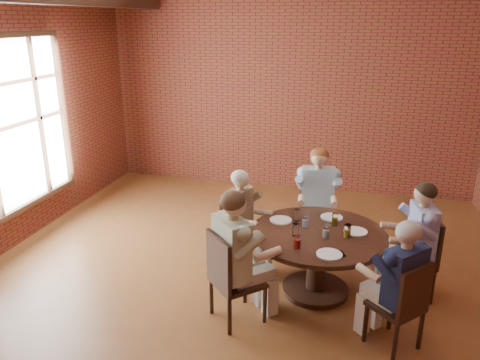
% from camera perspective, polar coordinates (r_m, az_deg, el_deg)
% --- Properties ---
extents(floor, '(7.00, 7.00, 0.00)m').
position_cam_1_polar(floor, '(5.74, -0.06, -12.22)').
color(floor, brown).
rests_on(floor, ground).
extents(wall_back, '(7.00, 0.00, 7.00)m').
position_cam_1_polar(wall_back, '(8.44, 5.91, 10.24)').
color(wall_back, maroon).
rests_on(wall_back, ground).
extents(window, '(0.10, 2.16, 2.36)m').
position_cam_1_polar(window, '(6.90, -25.82, 6.05)').
color(window, white).
rests_on(window, wall_left).
extents(dining_table, '(1.51, 1.51, 0.75)m').
position_cam_1_polar(dining_table, '(5.36, 9.40, -8.46)').
color(dining_table, '#311D10').
rests_on(dining_table, floor).
extents(chair_a, '(0.51, 0.51, 0.94)m').
position_cam_1_polar(chair_a, '(5.62, 21.24, -8.43)').
color(chair_a, '#311D10').
rests_on(chair_a, floor).
extents(diner_a, '(0.75, 0.65, 1.34)m').
position_cam_1_polar(diner_a, '(5.52, 20.57, -6.97)').
color(diner_a, '#4355AF').
rests_on(diner_a, floor).
extents(chair_b, '(0.50, 0.50, 0.97)m').
position_cam_1_polar(chair_b, '(6.45, 9.30, -3.59)').
color(chair_b, '#311D10').
rests_on(chair_b, floor).
extents(diner_b, '(0.64, 0.75, 1.40)m').
position_cam_1_polar(diner_b, '(6.30, 9.39, -2.44)').
color(diner_b, '#9BB5C5').
rests_on(diner_b, floor).
extents(chair_c, '(0.51, 0.51, 0.91)m').
position_cam_1_polar(chair_c, '(5.82, -0.33, -6.20)').
color(chair_c, '#311D10').
rests_on(chair_c, floor).
extents(diner_c, '(0.74, 0.67, 1.28)m').
position_cam_1_polar(diner_c, '(5.72, 0.33, -5.07)').
color(diner_c, brown).
rests_on(diner_c, floor).
extents(chair_d, '(0.66, 0.66, 0.99)m').
position_cam_1_polar(chair_d, '(4.81, -1.33, -11.58)').
color(chair_d, '#311D10').
rests_on(chair_d, floor).
extents(diner_d, '(0.92, 0.91, 1.42)m').
position_cam_1_polar(diner_d, '(4.76, -0.29, -9.40)').
color(diner_d, '#BFAF96').
rests_on(diner_d, floor).
extents(chair_e, '(0.59, 0.59, 0.92)m').
position_cam_1_polar(chair_e, '(4.69, 19.29, -14.07)').
color(chair_e, '#311D10').
rests_on(chair_e, floor).
extents(diner_e, '(0.81, 0.81, 1.31)m').
position_cam_1_polar(diner_e, '(4.65, 18.70, -12.08)').
color(diner_e, '#161D3E').
rests_on(diner_e, floor).
extents(plate_a, '(0.26, 0.26, 0.01)m').
position_cam_1_polar(plate_a, '(5.35, 13.91, -6.11)').
color(plate_a, white).
rests_on(plate_a, dining_table).
extents(plate_b, '(0.26, 0.26, 0.01)m').
position_cam_1_polar(plate_b, '(5.65, 11.11, -4.49)').
color(plate_b, white).
rests_on(plate_b, dining_table).
extents(plate_c, '(0.26, 0.26, 0.01)m').
position_cam_1_polar(plate_c, '(5.49, 4.98, -4.90)').
color(plate_c, white).
rests_on(plate_c, dining_table).
extents(plate_d, '(0.26, 0.26, 0.01)m').
position_cam_1_polar(plate_d, '(4.81, 10.84, -8.88)').
color(plate_d, white).
rests_on(plate_d, dining_table).
extents(glass_a, '(0.07, 0.07, 0.14)m').
position_cam_1_polar(glass_a, '(5.20, 12.99, -6.01)').
color(glass_a, white).
rests_on(glass_a, dining_table).
extents(glass_b, '(0.07, 0.07, 0.14)m').
position_cam_1_polar(glass_b, '(5.45, 11.49, -4.70)').
color(glass_b, white).
rests_on(glass_b, dining_table).
extents(glass_c, '(0.07, 0.07, 0.14)m').
position_cam_1_polar(glass_c, '(5.50, 6.95, -4.24)').
color(glass_c, white).
rests_on(glass_c, dining_table).
extents(glass_d, '(0.07, 0.07, 0.14)m').
position_cam_1_polar(glass_d, '(5.34, 7.99, -5.02)').
color(glass_d, white).
rests_on(glass_d, dining_table).
extents(glass_e, '(0.07, 0.07, 0.14)m').
position_cam_1_polar(glass_e, '(5.12, 6.80, -6.04)').
color(glass_e, white).
rests_on(glass_e, dining_table).
extents(glass_f, '(0.07, 0.07, 0.14)m').
position_cam_1_polar(glass_f, '(4.87, 7.00, -7.46)').
color(glass_f, white).
rests_on(glass_f, dining_table).
extents(glass_g, '(0.07, 0.07, 0.14)m').
position_cam_1_polar(glass_g, '(5.12, 10.45, -6.23)').
color(glass_g, white).
rests_on(glass_g, dining_table).
extents(glass_h, '(0.07, 0.07, 0.14)m').
position_cam_1_polar(glass_h, '(5.18, 12.93, -6.12)').
color(glass_h, white).
rests_on(glass_h, dining_table).
extents(smartphone, '(0.11, 0.15, 0.01)m').
position_cam_1_polar(smartphone, '(4.85, 12.15, -8.74)').
color(smartphone, black).
rests_on(smartphone, dining_table).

